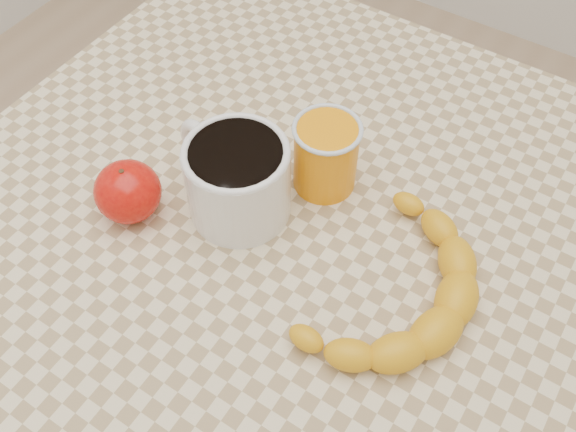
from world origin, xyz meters
The scene contains 5 objects.
table centered at (0.00, 0.00, 0.66)m, with size 0.80×0.80×0.75m.
coffee_mug centered at (-0.06, -0.01, 0.80)m, with size 0.17×0.14×0.10m.
orange_juice_glass centered at (0.00, 0.08, 0.80)m, with size 0.08×0.08×0.09m.
apple centered at (-0.16, -0.07, 0.78)m, with size 0.09×0.09×0.07m.
banana centered at (0.14, -0.02, 0.77)m, with size 0.24×0.30×0.04m, color gold, non-canonical shape.
Camera 1 is at (0.22, -0.34, 1.32)m, focal length 40.00 mm.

